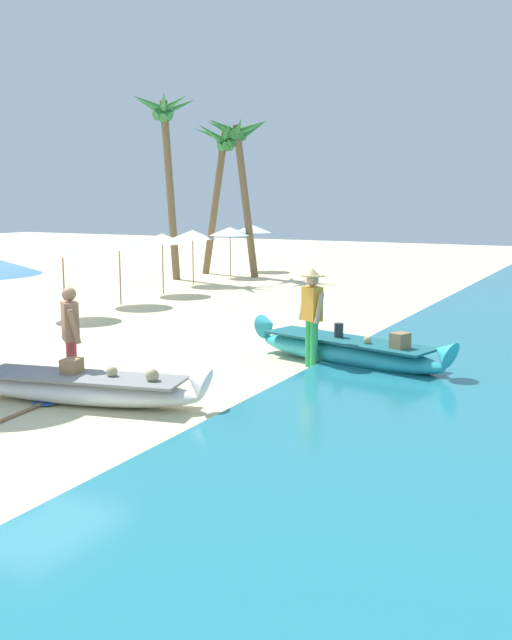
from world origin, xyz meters
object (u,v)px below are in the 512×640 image
person_vendor_hatted (312,311)px  boat_white_foreground (82,387)px  palm_tree_tall_inland (239,147)px  person_tourist_customer (71,333)px  boat_cyan_midground (348,351)px  palm_tree_leaning_seaward (222,153)px  paddle (18,414)px  palm_tree_mid_cluster (166,131)px

person_vendor_hatted → boat_white_foreground: bearing=-119.2°
palm_tree_tall_inland → person_tourist_customer: bearing=-69.8°
boat_cyan_midground → palm_tree_leaning_seaward: palm_tree_leaning_seaward is taller
boat_cyan_midground → paddle: size_ratio=2.38×
boat_white_foreground → palm_tree_leaning_seaward: size_ratio=0.68×
person_vendor_hatted → palm_tree_mid_cluster: bearing=134.2°
palm_tree_leaning_seaward → person_vendor_hatted: bearing=-54.1°
boat_white_foreground → person_tourist_customer: (-0.58, 0.44, 0.69)m
paddle → person_tourist_customer: bearing=98.2°
person_tourist_customer → palm_tree_mid_cluster: size_ratio=0.24×
boat_white_foreground → palm_tree_leaning_seaward: (-7.42, 16.85, 4.48)m
person_vendor_hatted → person_tourist_customer: 4.23m
boat_white_foreground → palm_tree_leaning_seaward: palm_tree_leaning_seaward is taller
person_tourist_customer → palm_tree_leaning_seaward: (-6.84, 16.41, 3.79)m
person_tourist_customer → paddle: size_ratio=0.93×
palm_tree_tall_inland → palm_tree_leaning_seaward: size_ratio=1.02×
person_tourist_customer → boat_white_foreground: bearing=-37.4°
palm_tree_mid_cluster → palm_tree_leaning_seaward: bearing=66.6°
palm_tree_leaning_seaward → paddle: size_ratio=3.32×
boat_cyan_midground → palm_tree_tall_inland: palm_tree_tall_inland is taller
person_vendor_hatted → palm_tree_mid_cluster: 15.70m
person_tourist_customer → paddle: 1.64m
palm_tree_leaning_seaward → person_tourist_customer: bearing=-67.4°
person_tourist_customer → paddle: (0.20, -1.35, -0.91)m
boat_white_foreground → person_tourist_customer: size_ratio=2.44×
boat_white_foreground → palm_tree_mid_cluster: size_ratio=0.60×
person_vendor_hatted → paddle: person_vendor_hatted is taller
boat_cyan_midground → palm_tree_leaning_seaward: size_ratio=0.72×
person_tourist_customer → palm_tree_leaning_seaward: 18.18m
person_tourist_customer → palm_tree_leaning_seaward: palm_tree_leaning_seaward is taller
person_vendor_hatted → palm_tree_tall_inland: palm_tree_tall_inland is taller
palm_tree_mid_cluster → palm_tree_tall_inland: bearing=47.6°
person_tourist_customer → paddle: person_tourist_customer is taller
palm_tree_leaning_seaward → paddle: (7.04, -17.76, -4.70)m
boat_cyan_midground → person_tourist_customer: bearing=-130.7°
person_tourist_customer → boat_cyan_midground: bearing=49.3°
boat_white_foreground → boat_cyan_midground: size_ratio=0.95×
palm_tree_mid_cluster → paddle: 18.23m
palm_tree_mid_cluster → person_tourist_customer: bearing=-60.9°
person_tourist_customer → palm_tree_leaning_seaward: bearing=112.6°
boat_cyan_midground → palm_tree_tall_inland: size_ratio=0.70×
person_vendor_hatted → person_tourist_customer: person_vendor_hatted is taller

